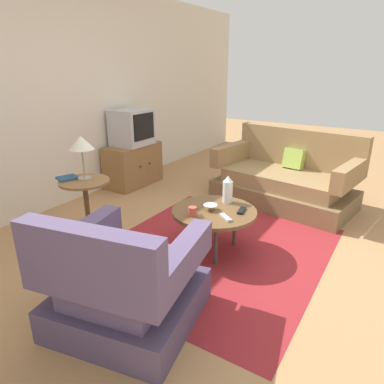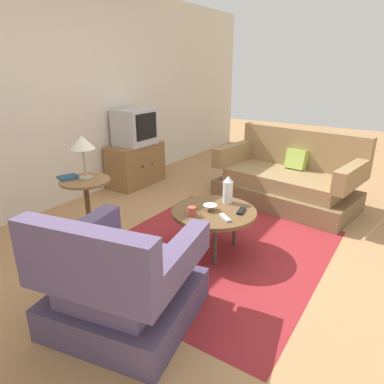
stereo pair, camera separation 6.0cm
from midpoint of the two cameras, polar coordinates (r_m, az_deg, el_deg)
name	(u,v)px [view 2 (the right image)]	position (r m, az deg, el deg)	size (l,w,h in m)	color
ground_plane	(235,248)	(3.46, 7.51, -9.19)	(16.00, 16.00, 0.00)	#AD7F51
back_wall	(57,95)	(4.63, -20.93, 14.69)	(9.00, 0.12, 2.70)	beige
area_rug	(213,250)	(3.40, 4.01, -9.56)	(2.26, 1.99, 0.00)	maroon
armchair	(121,285)	(2.44, -10.88, -14.81)	(1.05, 1.06, 0.86)	#4B3E5C
couch	(288,180)	(4.61, 15.89, 1.84)	(1.14, 1.82, 0.92)	brown
coffee_table	(214,213)	(3.23, 4.18, -3.50)	(0.79, 0.79, 0.42)	brown
side_table	(87,197)	(3.58, -16.48, -0.81)	(0.49, 0.49, 0.64)	olive
tv_stand	(136,164)	(5.22, -8.89, 4.50)	(0.86, 0.46, 0.61)	olive
television	(135,127)	(5.09, -9.09, 10.50)	(0.53, 0.45, 0.50)	#B7B7BC
table_lamp	(82,144)	(3.46, -17.16, 7.54)	(0.24, 0.24, 0.43)	#9E937A
vase	(228,190)	(3.36, 6.43, 0.36)	(0.10, 0.10, 0.27)	white
mug	(192,211)	(3.07, 0.58, -3.21)	(0.12, 0.08, 0.08)	#B74C3D
bowl	(210,208)	(3.20, 3.53, -2.57)	(0.13, 0.13, 0.05)	silver
tv_remote_dark	(241,211)	(3.20, 8.65, -3.09)	(0.17, 0.08, 0.02)	black
tv_remote_silver	(225,218)	(3.04, 6.02, -4.24)	(0.13, 0.16, 0.02)	#B2B2B7
book	(68,177)	(3.62, -19.24, 2.32)	(0.22, 0.21, 0.02)	navy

